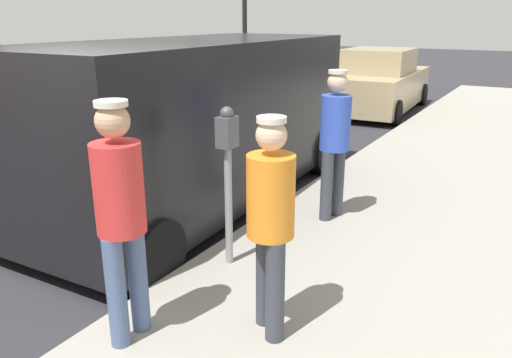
{
  "coord_description": "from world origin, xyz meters",
  "views": [
    {
      "loc": [
        3.78,
        -2.75,
        2.41
      ],
      "look_at": [
        1.65,
        0.82,
        1.05
      ],
      "focal_mm": 34.65,
      "sensor_mm": 36.0,
      "label": 1
    }
  ],
  "objects": [
    {
      "name": "pedestrian_in_orange",
      "position": [
        2.22,
        0.06,
        1.09
      ],
      "size": [
        0.34,
        0.34,
        1.64
      ],
      "color": "#383D47",
      "rests_on": "sidewalk_slab"
    },
    {
      "name": "parked_sedan_ahead",
      "position": [
        -0.22,
        10.26,
        0.75
      ],
      "size": [
        2.13,
        4.49,
        1.65
      ],
      "color": "tan",
      "rests_on": "ground"
    },
    {
      "name": "ground_plane",
      "position": [
        0.0,
        0.0,
        0.0
      ],
      "size": [
        80.0,
        80.0,
        0.0
      ],
      "primitive_type": "plane",
      "color": "#2D2D33"
    },
    {
      "name": "parking_meter_near",
      "position": [
        1.35,
        0.82,
        1.18
      ],
      "size": [
        0.14,
        0.18,
        1.52
      ],
      "color": "gray",
      "rests_on": "sidewalk_slab"
    },
    {
      "name": "pedestrian_in_red",
      "position": [
        1.37,
        -0.53,
        1.17
      ],
      "size": [
        0.34,
        0.36,
        1.76
      ],
      "color": "#4C608C",
      "rests_on": "sidewalk_slab"
    },
    {
      "name": "parked_van",
      "position": [
        -0.15,
        2.32,
        1.15
      ],
      "size": [
        2.3,
        5.27,
        2.15
      ],
      "color": "black",
      "rests_on": "ground"
    },
    {
      "name": "pedestrian_in_blue",
      "position": [
        1.75,
        2.39,
        1.14
      ],
      "size": [
        0.34,
        0.35,
        1.72
      ],
      "color": "#383D47",
      "rests_on": "sidewalk_slab"
    }
  ]
}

